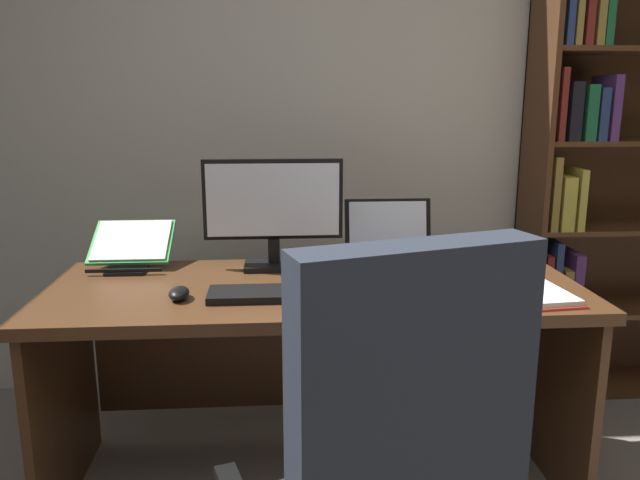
% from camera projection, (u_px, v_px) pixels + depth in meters
% --- Properties ---
extents(wall_back, '(5.42, 0.12, 2.54)m').
position_uv_depth(wall_back, '(354.00, 121.00, 2.92)').
color(wall_back, beige).
rests_on(wall_back, ground).
extents(desk, '(1.81, 0.72, 0.76)m').
position_uv_depth(desk, '(313.00, 332.00, 2.26)').
color(desk, '#4C2D19').
rests_on(desk, ground).
extents(bookshelf, '(0.97, 0.31, 1.98)m').
position_uv_depth(bookshelf, '(609.00, 183.00, 2.85)').
color(bookshelf, '#4C2D19').
rests_on(bookshelf, ground).
extents(monitor, '(0.51, 0.16, 0.41)m').
position_uv_depth(monitor, '(273.00, 213.00, 2.30)').
color(monitor, black).
rests_on(monitor, desk).
extents(laptop, '(0.34, 0.28, 0.24)m').
position_uv_depth(laptop, '(392.00, 252.00, 2.37)').
color(laptop, black).
rests_on(laptop, desk).
extents(keyboard, '(0.42, 0.15, 0.02)m').
position_uv_depth(keyboard, '(274.00, 294.00, 1.99)').
color(keyboard, black).
rests_on(keyboard, desk).
extents(computer_mouse, '(0.06, 0.10, 0.04)m').
position_uv_depth(computer_mouse, '(179.00, 293.00, 1.97)').
color(computer_mouse, black).
rests_on(computer_mouse, desk).
extents(reading_stand_with_book, '(0.30, 0.29, 0.15)m').
position_uv_depth(reading_stand_with_book, '(131.00, 246.00, 2.36)').
color(reading_stand_with_book, black).
rests_on(reading_stand_with_book, desk).
extents(open_binder, '(0.45, 0.36, 0.02)m').
position_uv_depth(open_binder, '(500.00, 294.00, 2.00)').
color(open_binder, '#DB422D').
rests_on(open_binder, desk).
extents(notepad, '(0.16, 0.21, 0.01)m').
position_uv_depth(notepad, '(380.00, 276.00, 2.21)').
color(notepad, silver).
rests_on(notepad, desk).
extents(pen, '(0.14, 0.02, 0.01)m').
position_uv_depth(pen, '(386.00, 274.00, 2.21)').
color(pen, navy).
rests_on(pen, notepad).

